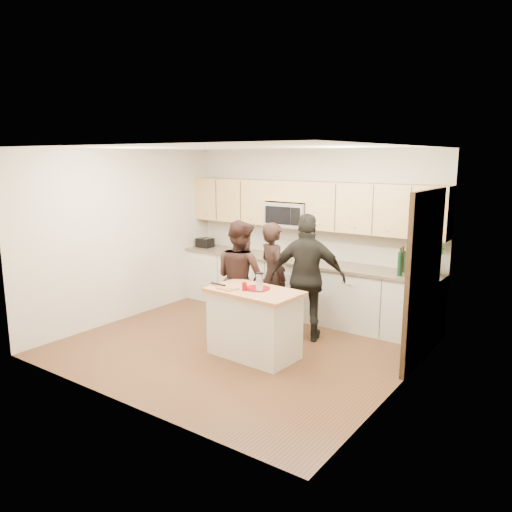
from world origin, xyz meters
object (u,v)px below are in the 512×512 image
Objects in this scene: woman_left at (273,277)px; woman_center at (241,278)px; toaster at (205,243)px; island at (254,323)px; woman_right at (307,278)px.

woman_left is 0.54m from woman_center.
toaster is at bearing 8.28° from woman_left.
toaster is 2.18m from woman_left.
woman_center reaches higher than toaster.
woman_right reaches higher than island.
island is 1.07m from woman_right.
island is at bearing 52.54° from woman_right.
toaster is 2.18m from woman_center.
woman_right is (0.89, 0.38, 0.06)m from woman_center.
woman_right is at bearing 77.41° from island.
woman_center is (-0.25, -0.48, 0.03)m from woman_left.
woman_right is (0.64, -0.10, 0.09)m from woman_left.
woman_right reaches higher than toaster.
island is 0.93m from woman_center.
woman_left is (2.02, -0.78, -0.21)m from toaster.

